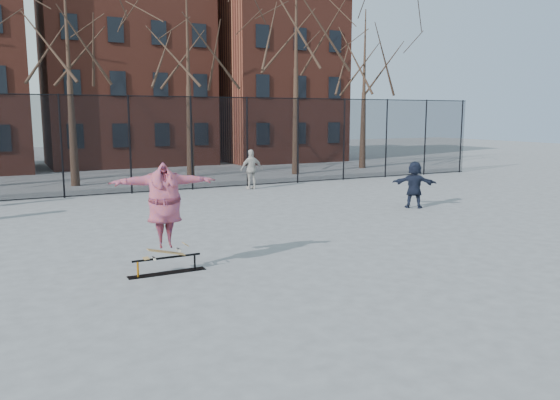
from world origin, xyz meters
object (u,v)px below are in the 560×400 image
skate_rail (167,267)px  bystander_navy (414,185)px  skater (165,210)px  skateboard (166,254)px  bystander_white (252,169)px

skate_rail → bystander_navy: 10.59m
skater → bystander_navy: 10.59m
skate_rail → skater: skater is taller
skate_rail → bystander_navy: (9.83, 3.89, 0.68)m
skateboard → bystander_white: 12.85m
skater → bystander_white: skater is taller
skateboard → bystander_navy: 10.59m
skate_rail → skater: size_ratio=0.75×
skate_rail → skateboard: bearing=180.0°
skater → bystander_navy: (9.84, 3.89, -0.50)m
skater → bystander_white: (6.80, 10.89, -0.45)m
skateboard → skater: size_ratio=0.39×
skateboard → bystander_navy: (9.84, 3.89, 0.42)m
skate_rail → bystander_white: (6.80, 10.89, 0.73)m
skate_rail → bystander_navy: bystander_navy is taller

